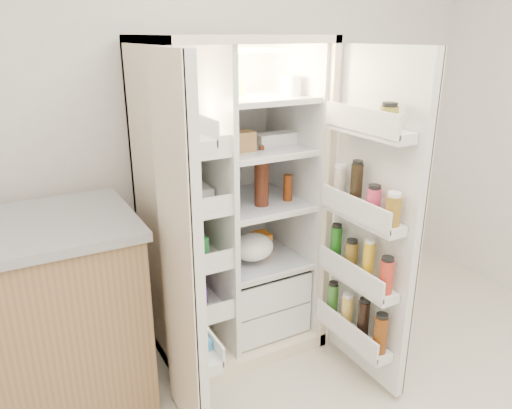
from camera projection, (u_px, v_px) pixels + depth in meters
wall_back at (211, 112)px, 2.97m from camera, size 4.00×0.02×2.70m
refrigerator at (229, 224)px, 2.86m from camera, size 0.92×0.70×1.80m
freezer_door at (182, 259)px, 2.08m from camera, size 0.15×0.40×1.72m
fridge_door at (372, 229)px, 2.45m from camera, size 0.17×0.58×1.72m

